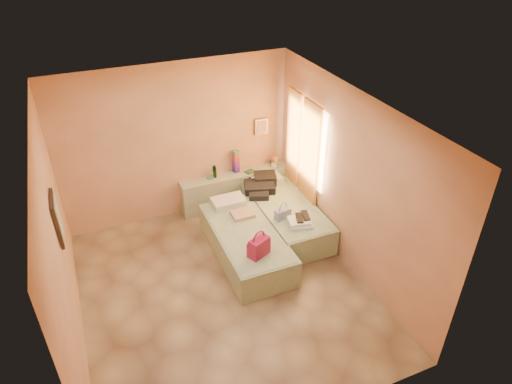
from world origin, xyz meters
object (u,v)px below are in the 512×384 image
(bed_right, at_px, (285,216))
(towel_stack, at_px, (301,223))
(water_bottle, at_px, (215,172))
(blue_handbag, at_px, (283,214))
(flower_vase, at_px, (274,161))
(headboard_ledge, at_px, (235,189))
(bed_left, at_px, (246,243))
(green_book, at_px, (250,171))
(magenta_handbag, at_px, (259,247))

(bed_right, xyz_separation_m, towel_stack, (-0.04, -0.64, 0.30))
(water_bottle, height_order, blue_handbag, water_bottle)
(water_bottle, distance_m, flower_vase, 1.16)
(headboard_ledge, distance_m, bed_left, 1.54)
(headboard_ledge, height_order, bed_left, headboard_ledge)
(bed_left, relative_size, flower_vase, 8.26)
(green_book, distance_m, magenta_handbag, 2.17)
(headboard_ledge, height_order, water_bottle, water_bottle)
(water_bottle, bearing_deg, towel_stack, -63.65)
(bed_left, height_order, bed_right, same)
(bed_left, relative_size, water_bottle, 8.57)
(magenta_handbag, relative_size, towel_stack, 0.92)
(water_bottle, bearing_deg, bed_right, -50.61)
(bed_right, distance_m, green_book, 1.12)
(blue_handbag, relative_size, towel_stack, 0.76)
(headboard_ledge, distance_m, green_book, 0.44)
(headboard_ledge, height_order, flower_vase, flower_vase)
(headboard_ledge, bearing_deg, water_bottle, 174.18)
(bed_right, xyz_separation_m, green_book, (-0.24, 1.01, 0.41))
(magenta_handbag, bearing_deg, green_book, 47.60)
(bed_left, distance_m, magenta_handbag, 0.73)
(water_bottle, bearing_deg, headboard_ledge, -5.82)
(bed_right, distance_m, blue_handbag, 0.53)
(bed_right, height_order, green_book, green_book)
(green_book, xyz_separation_m, flower_vase, (0.51, 0.03, 0.11))
(water_bottle, height_order, green_book, water_bottle)
(headboard_ledge, distance_m, blue_handbag, 1.46)
(bed_right, relative_size, green_book, 12.28)
(headboard_ledge, bearing_deg, towel_stack, -74.09)
(water_bottle, xyz_separation_m, magenta_handbag, (-0.05, -2.13, -0.12))
(headboard_ledge, distance_m, flower_vase, 0.90)
(flower_vase, height_order, magenta_handbag, flower_vase)
(bed_right, relative_size, blue_handbag, 7.49)
(bed_left, distance_m, blue_handbag, 0.76)
(bed_left, xyz_separation_m, flower_vase, (1.17, 1.48, 0.52))
(blue_handbag, bearing_deg, headboard_ledge, 91.73)
(flower_vase, height_order, towel_stack, flower_vase)
(bed_left, distance_m, bed_right, 1.00)
(bed_right, bearing_deg, magenta_handbag, -131.88)
(bed_left, height_order, magenta_handbag, magenta_handbag)
(water_bottle, distance_m, green_book, 0.67)
(magenta_handbag, bearing_deg, bed_left, 62.56)
(green_book, height_order, towel_stack, green_book)
(flower_vase, relative_size, blue_handbag, 0.91)
(magenta_handbag, bearing_deg, flower_vase, 36.38)
(green_book, bearing_deg, bed_left, -136.62)
(headboard_ledge, bearing_deg, bed_right, -63.65)
(green_book, bearing_deg, magenta_handbag, -130.98)
(flower_vase, bearing_deg, bed_left, -128.23)
(headboard_ledge, height_order, green_book, green_book)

